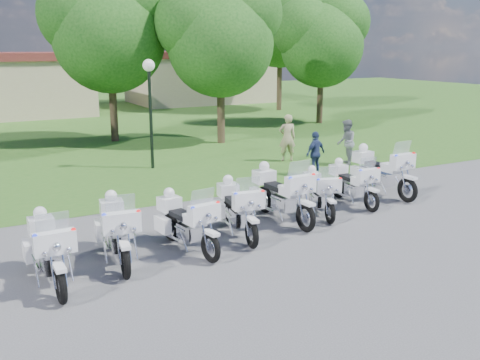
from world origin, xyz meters
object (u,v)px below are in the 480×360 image
bystander_c (315,154)px  motorcycle_3 (238,208)px  motorcycle_2 (186,221)px  bystander_b (346,143)px  motorcycle_0 (49,249)px  motorcycle_7 (381,170)px  motorcycle_5 (319,192)px  bystander_a (287,138)px  lamp_post (150,87)px  motorcycle_6 (352,182)px  motorcycle_1 (117,229)px  motorcycle_4 (281,193)px

bystander_c → motorcycle_3: bearing=23.7°
motorcycle_2 → bystander_c: size_ratio=1.48×
bystander_b → motorcycle_0: bearing=-26.7°
motorcycle_3 → bystander_c: motorcycle_3 is taller
motorcycle_7 → bystander_c: motorcycle_7 is taller
motorcycle_5 → bystander_b: 6.51m
motorcycle_2 → bystander_a: (7.28, 7.00, 0.28)m
lamp_post → bystander_c: bearing=-38.8°
motorcycle_6 → motorcycle_1: bearing=11.6°
motorcycle_0 → motorcycle_3: motorcycle_0 is taller
motorcycle_7 → lamp_post: (-5.02, 6.77, 2.30)m
motorcycle_1 → bystander_c: 9.43m
motorcycle_0 → motorcycle_2: bearing=-173.3°
motorcycle_5 → bystander_a: (3.05, 6.24, 0.32)m
motorcycle_1 → motorcycle_6: 7.24m
bystander_a → motorcycle_7: bearing=108.4°
motorcycle_2 → motorcycle_7: (7.13, 1.51, 0.09)m
motorcycle_5 → motorcycle_1: bearing=24.3°
motorcycle_3 → motorcycle_5: bearing=-162.1°
motorcycle_6 → motorcycle_7: motorcycle_7 is taller
motorcycle_2 → motorcycle_4: (3.00, 0.77, 0.08)m
motorcycle_5 → motorcycle_7: size_ratio=0.79×
motorcycle_2 → motorcycle_3: size_ratio=0.97×
motorcycle_2 → motorcycle_5: bearing=-178.6°
motorcycle_0 → motorcycle_4: bearing=-169.6°
motorcycle_0 → motorcycle_3: bearing=-171.4°
motorcycle_1 → motorcycle_3: bearing=-167.9°
motorcycle_0 → motorcycle_2: 3.01m
motorcycle_6 → bystander_c: 3.60m
motorcycle_6 → motorcycle_7: size_ratio=0.84×
motorcycle_0 → motorcycle_1: bearing=-161.8°
motorcycle_0 → motorcycle_7: motorcycle_7 is taller
motorcycle_5 → lamp_post: (-2.12, 7.52, 2.43)m
lamp_post → bystander_c: lamp_post is taller
motorcycle_3 → motorcycle_4: 1.57m
bystander_a → bystander_c: size_ratio=1.20×
motorcycle_5 → motorcycle_6: size_ratio=0.95×
motorcycle_0 → lamp_post: 10.32m
lamp_post → motorcycle_0: bearing=-120.5°
motorcycle_2 → bystander_c: (6.82, 4.49, 0.13)m
motorcycle_1 → motorcycle_7: (8.65, 1.39, 0.05)m
motorcycle_3 → lamp_post: lamp_post is taller
motorcycle_0 → lamp_post: (5.09, 8.66, 2.37)m
motorcycle_6 → bystander_a: 6.14m
motorcycle_4 → motorcycle_5: bearing=177.5°
lamp_post → bystander_a: lamp_post is taller
motorcycle_2 → motorcycle_4: 3.10m
motorcycle_0 → motorcycle_5: bearing=-171.5°
motorcycle_6 → lamp_post: (-3.54, 7.19, 2.42)m
motorcycle_6 → bystander_c: bearing=-105.3°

